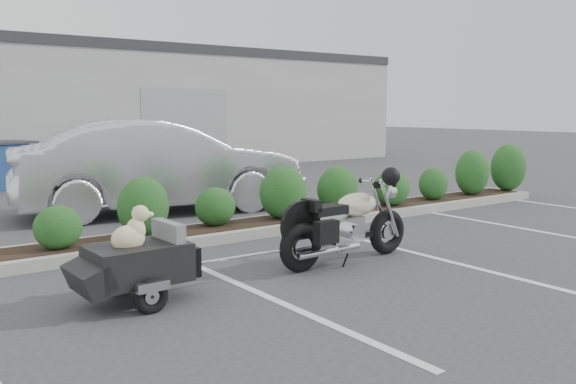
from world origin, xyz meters
TOP-DOWN VIEW (x-y plane):
  - ground at (0.00, 0.00)m, footprint 90.00×90.00m
  - planter_kerb at (1.00, 2.20)m, footprint 12.00×1.00m
  - building at (0.00, 17.00)m, footprint 26.00×10.00m
  - motorcycle at (0.13, -0.12)m, footprint 2.10×0.71m
  - pet_trailer at (-2.65, -0.10)m, footprint 1.67×0.93m
  - sedan at (-0.16, 4.84)m, footprint 5.50×2.76m

SIDE VIEW (x-z plane):
  - ground at x=0.00m, z-range 0.00..0.00m
  - planter_kerb at x=1.00m, z-range 0.00..0.15m
  - pet_trailer at x=-2.65m, z-range -0.08..0.92m
  - motorcycle at x=0.13m, z-range -0.12..1.09m
  - sedan at x=-0.16m, z-range 0.00..1.73m
  - building at x=0.00m, z-range 0.00..4.00m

